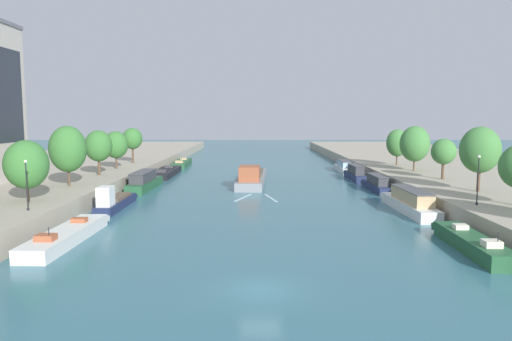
{
  "coord_description": "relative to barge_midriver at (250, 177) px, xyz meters",
  "views": [
    {
      "loc": [
        -0.28,
        -27.77,
        10.44
      ],
      "look_at": [
        0.0,
        41.92,
        2.68
      ],
      "focal_mm": 33.08,
      "sensor_mm": 36.0,
      "label": 1
    }
  ],
  "objects": [
    {
      "name": "tree_right_distant",
      "position": [
        25.58,
        8.18,
        5.07
      ],
      "size": [
        3.79,
        3.79,
        6.38
      ],
      "color": "brown",
      "rests_on": "quay_right"
    },
    {
      "name": "moored_boat_right_end",
      "position": [
        18.09,
        -7.66,
        -0.03
      ],
      "size": [
        2.2,
        10.63,
        2.37
      ],
      "color": "#1E284C",
      "rests_on": "ground"
    },
    {
      "name": "moored_boat_right_near",
      "position": [
        17.99,
        17.14,
        -0.09
      ],
      "size": [
        2.37,
        11.42,
        2.22
      ],
      "color": "silver",
      "rests_on": "ground"
    },
    {
      "name": "moored_boat_left_second",
      "position": [
        -15.66,
        28.15,
        -0.45
      ],
      "size": [
        3.53,
        16.33,
        2.19
      ],
      "color": "#235633",
      "rests_on": "ground"
    },
    {
      "name": "lamppost_left_bank",
      "position": [
        -20.06,
        -32.85,
        3.62
      ],
      "size": [
        0.28,
        0.28,
        4.6
      ],
      "color": "black",
      "rests_on": "quay_left"
    },
    {
      "name": "moored_boat_left_midway",
      "position": [
        -15.38,
        -35.8,
        -0.44
      ],
      "size": [
        2.98,
        13.92,
        2.2
      ],
      "color": "silver",
      "rests_on": "ground"
    },
    {
      "name": "tree_left_far",
      "position": [
        -22.32,
        -6.37,
        5.38
      ],
      "size": [
        3.91,
        3.91,
        6.58
      ],
      "color": "brown",
      "rests_on": "quay_left"
    },
    {
      "name": "wake_behind_barge",
      "position": [
        0.75,
        -13.67,
        -1.0
      ],
      "size": [
        5.59,
        6.04,
        0.03
      ],
      "color": "#A5D1DB",
      "rests_on": "ground"
    },
    {
      "name": "moored_boat_right_lone",
      "position": [
        17.48,
        4.51,
        0.06
      ],
      "size": [
        1.88,
        10.91,
        2.6
      ],
      "color": "#1E284C",
      "rests_on": "ground"
    },
    {
      "name": "tree_right_by_lamp",
      "position": [
        25.99,
        -21.76,
        5.85
      ],
      "size": [
        4.45,
        4.45,
        7.38
      ],
      "color": "brown",
      "rests_on": "quay_right"
    },
    {
      "name": "ground_plane",
      "position": [
        0.92,
        -47.15,
        -1.02
      ],
      "size": [
        400.0,
        400.0,
        0.0
      ],
      "primitive_type": "plane",
      "color": "#336675"
    },
    {
      "name": "tree_left_third",
      "position": [
        -22.17,
        -28.4,
        4.84
      ],
      "size": [
        4.27,
        4.27,
        6.17
      ],
      "color": "brown",
      "rests_on": "quay_left"
    },
    {
      "name": "moored_boat_right_midway",
      "position": [
        17.84,
        -22.94,
        0.09
      ],
      "size": [
        2.77,
        14.17,
        2.66
      ],
      "color": "silver",
      "rests_on": "ground"
    },
    {
      "name": "tree_right_end_of_row",
      "position": [
        25.7,
        -0.63,
        5.39
      ],
      "size": [
        4.64,
        4.64,
        7.1
      ],
      "color": "brown",
      "rests_on": "quay_right"
    },
    {
      "name": "quay_left",
      "position": [
        -35.95,
        7.85,
        0.04
      ],
      "size": [
        36.0,
        170.0,
        2.12
      ],
      "primitive_type": "cube",
      "color": "#A89E89",
      "rests_on": "ground"
    },
    {
      "name": "tree_left_by_lamp",
      "position": [
        -22.34,
        -17.52,
        5.67
      ],
      "size": [
        4.44,
        4.44,
        7.42
      ],
      "color": "brown",
      "rests_on": "quay_left"
    },
    {
      "name": "moored_boat_left_near",
      "position": [
        -15.91,
        11.06,
        -0.47
      ],
      "size": [
        3.45,
        16.19,
        2.14
      ],
      "color": "black",
      "rests_on": "ground"
    },
    {
      "name": "tree_left_midway",
      "position": [
        -22.46,
        2.66,
        5.04
      ],
      "size": [
        3.9,
        3.9,
        6.18
      ],
      "color": "brown",
      "rests_on": "quay_left"
    },
    {
      "name": "moored_boat_right_far",
      "position": [
        17.7,
        -38.5,
        -0.38
      ],
      "size": [
        2.47,
        11.94,
        2.31
      ],
      "color": "#235633",
      "rests_on": "ground"
    },
    {
      "name": "quay_right",
      "position": [
        37.79,
        7.85,
        0.04
      ],
      "size": [
        36.0,
        170.0,
        2.12
      ],
      "primitive_type": "cube",
      "color": "#A89E89",
      "rests_on": "ground"
    },
    {
      "name": "tree_left_distant",
      "position": [
        -22.42,
        13.01,
        5.59
      ],
      "size": [
        3.63,
        3.63,
        6.49
      ],
      "color": "brown",
      "rests_on": "quay_left"
    },
    {
      "name": "lamppost_right_bank",
      "position": [
        21.94,
        -30.15,
        3.73
      ],
      "size": [
        0.28,
        0.28,
        4.81
      ],
      "color": "black",
      "rests_on": "quay_right"
    },
    {
      "name": "tree_right_third",
      "position": [
        26.21,
        -10.93,
        4.87
      ],
      "size": [
        3.32,
        3.32,
        5.54
      ],
      "color": "brown",
      "rests_on": "quay_right"
    },
    {
      "name": "moored_boat_left_far",
      "position": [
        -15.84,
        -6.02,
        0.12
      ],
      "size": [
        2.84,
        13.19,
        2.72
      ],
      "color": "#235633",
      "rests_on": "ground"
    },
    {
      "name": "barge_midriver",
      "position": [
        0.0,
        0.0,
        0.0
      ],
      "size": [
        5.02,
        21.73,
        3.43
      ],
      "color": "gray",
      "rests_on": "ground"
    },
    {
      "name": "moored_boat_left_upstream",
      "position": [
        -15.66,
        -21.37,
        -0.13
      ],
      "size": [
        2.02,
        11.64,
        3.08
      ],
      "color": "#1E284C",
      "rests_on": "ground"
    }
  ]
}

